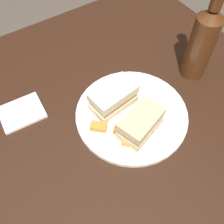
{
  "coord_description": "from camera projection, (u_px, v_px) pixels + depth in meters",
  "views": [
    {
      "loc": [
        0.15,
        0.32,
        1.29
      ],
      "look_at": [
        -0.05,
        0.02,
        0.76
      ],
      "focal_mm": 40.89,
      "sensor_mm": 36.0,
      "label": 1
    }
  ],
  "objects": [
    {
      "name": "plate",
      "position": [
        132.0,
        114.0,
        0.66
      ],
      "size": [
        0.29,
        0.29,
        0.01
      ],
      "primitive_type": "cylinder",
      "color": "silver",
      "rests_on": "dining_table"
    },
    {
      "name": "potato_wedge_middle",
      "position": [
        97.0,
        127.0,
        0.62
      ],
      "size": [
        0.04,
        0.04,
        0.02
      ],
      "primitive_type": "cube",
      "rotation": [
        0.0,
        0.0,
        5.53
      ],
      "color": "#B77F33",
      "rests_on": "plate"
    },
    {
      "name": "potato_wedge_back",
      "position": [
        125.0,
        132.0,
        0.62
      ],
      "size": [
        0.05,
        0.06,
        0.02
      ],
      "primitive_type": "cube",
      "rotation": [
        0.0,
        0.0,
        5.41
      ],
      "color": "#AD702D",
      "rests_on": "plate"
    },
    {
      "name": "cider_bottle",
      "position": [
        202.0,
        42.0,
        0.66
      ],
      "size": [
        0.07,
        0.07,
        0.28
      ],
      "color": "#47230F",
      "rests_on": "dining_table"
    },
    {
      "name": "napkin",
      "position": [
        22.0,
        112.0,
        0.67
      ],
      "size": [
        0.12,
        0.1,
        0.01
      ],
      "primitive_type": "cube",
      "rotation": [
        0.0,
        0.0,
        -0.07
      ],
      "color": "white",
      "rests_on": "dining_table"
    },
    {
      "name": "dining_table",
      "position": [
        98.0,
        173.0,
        0.96
      ],
      "size": [
        1.1,
        0.91,
        0.73
      ],
      "primitive_type": "cube",
      "color": "black",
      "rests_on": "ground"
    },
    {
      "name": "sandwich_half_right",
      "position": [
        141.0,
        124.0,
        0.6
      ],
      "size": [
        0.12,
        0.09,
        0.06
      ],
      "color": "#CCB284",
      "rests_on": "plate"
    },
    {
      "name": "ground_plane",
      "position": [
        102.0,
        200.0,
        1.26
      ],
      "size": [
        6.0,
        6.0,
        0.0
      ],
      "primitive_type": "plane",
      "color": "#4C4238"
    },
    {
      "name": "potato_wedge_left_edge",
      "position": [
        131.0,
        142.0,
        0.6
      ],
      "size": [
        0.05,
        0.05,
        0.02
      ],
      "primitive_type": "cube",
      "rotation": [
        0.0,
        0.0,
        2.33
      ],
      "color": "gold",
      "rests_on": "plate"
    },
    {
      "name": "sandwich_half_left",
      "position": [
        113.0,
        98.0,
        0.65
      ],
      "size": [
        0.12,
        0.08,
        0.06
      ],
      "color": "beige",
      "rests_on": "plate"
    },
    {
      "name": "potato_wedge_front",
      "position": [
        133.0,
        128.0,
        0.62
      ],
      "size": [
        0.06,
        0.04,
        0.02
      ],
      "primitive_type": "cube",
      "rotation": [
        0.0,
        0.0,
        0.39
      ],
      "color": "gold",
      "rests_on": "plate"
    }
  ]
}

